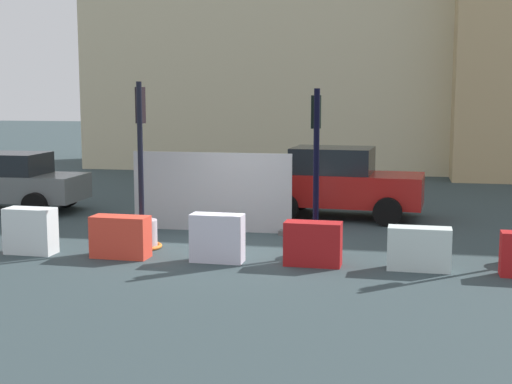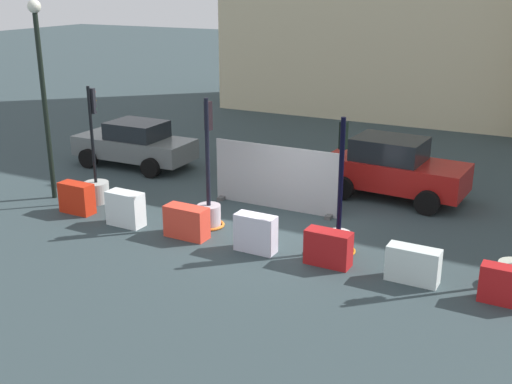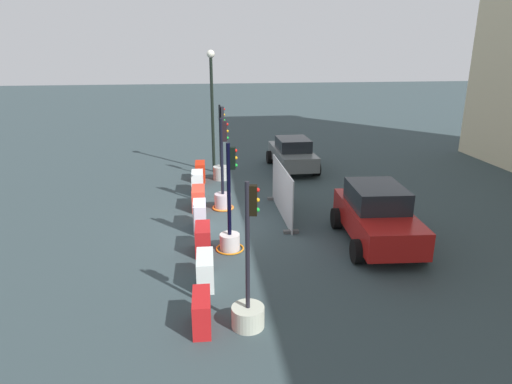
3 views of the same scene
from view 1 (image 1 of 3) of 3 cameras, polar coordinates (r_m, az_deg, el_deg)
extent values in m
plane|color=#2F3E41|center=(14.67, -2.00, -4.53)|extent=(120.00, 120.00, 0.00)
cylinder|color=#B6A7B0|center=(14.88, -9.02, -3.30)|extent=(0.62, 0.62, 0.58)
cylinder|color=black|center=(14.65, -9.16, 3.18)|extent=(0.11, 0.11, 2.79)
cube|color=black|center=(14.73, -9.16, 6.81)|extent=(0.18, 0.18, 0.73)
sphere|color=red|center=(14.82, -9.12, 7.76)|extent=(0.10, 0.10, 0.10)
sphere|color=orange|center=(14.82, -9.09, 6.82)|extent=(0.10, 0.10, 0.10)
sphere|color=green|center=(14.82, -9.07, 5.88)|extent=(0.10, 0.10, 0.10)
torus|color=orange|center=(14.93, -9.00, -4.25)|extent=(0.81, 0.81, 0.07)
cylinder|color=beige|center=(14.05, 4.72, -4.09)|extent=(0.60, 0.60, 0.49)
cylinder|color=black|center=(13.81, 4.80, 2.49)|extent=(0.11, 0.11, 2.74)
cube|color=black|center=(13.88, 4.79, 6.34)|extent=(0.18, 0.18, 0.63)
sphere|color=red|center=(13.97, 4.76, 7.22)|extent=(0.10, 0.10, 0.10)
sphere|color=orange|center=(13.97, 4.75, 6.35)|extent=(0.10, 0.10, 0.10)
sphere|color=green|center=(13.98, 4.74, 5.49)|extent=(0.10, 0.10, 0.10)
torus|color=orange|center=(14.10, 4.71, -4.95)|extent=(0.85, 0.85, 0.05)
cube|color=white|center=(14.84, -17.45, -2.96)|extent=(0.99, 0.48, 0.91)
cube|color=#EA3F2C|center=(14.08, -10.70, -3.52)|extent=(1.12, 0.50, 0.81)
cube|color=silver|center=(13.49, -3.09, -3.66)|extent=(1.00, 0.44, 0.91)
cube|color=#AE181A|center=(13.25, 4.54, -4.11)|extent=(1.05, 0.46, 0.81)
cube|color=silver|center=(13.19, 12.81, -4.41)|extent=(1.12, 0.45, 0.78)
cube|color=slate|center=(20.38, -19.22, 0.43)|extent=(4.20, 1.70, 0.67)
cube|color=black|center=(20.23, -18.92, 2.16)|extent=(1.84, 1.48, 0.56)
cylinder|color=black|center=(19.03, -17.11, -1.01)|extent=(0.65, 0.29, 0.65)
cylinder|color=black|center=(20.59, -14.82, -0.27)|extent=(0.65, 0.29, 0.65)
cube|color=#9F1614|center=(18.35, 6.77, 0.27)|extent=(4.17, 2.02, 0.79)
cube|color=black|center=(18.30, 6.10, 2.53)|extent=(2.09, 1.67, 0.65)
cylinder|color=black|center=(19.18, 10.88, -0.68)|extent=(0.70, 0.33, 0.68)
cylinder|color=black|center=(17.35, 10.39, -1.56)|extent=(0.70, 0.33, 0.68)
cylinder|color=black|center=(19.53, 3.51, -0.39)|extent=(0.70, 0.33, 0.68)
cylinder|color=black|center=(17.74, 2.27, -1.23)|extent=(0.70, 0.33, 0.68)
cube|color=#9A9FA3|center=(16.43, -3.56, 0.01)|extent=(3.71, 0.04, 1.81)
cube|color=#4C4C4C|center=(17.07, -8.97, -2.68)|extent=(0.16, 0.50, 0.10)
cube|color=#4C4C4C|center=(16.22, 2.19, -3.14)|extent=(0.16, 0.50, 0.10)
camera|label=2|loc=(4.19, 98.28, 44.02)|focal=44.25mm
camera|label=3|loc=(16.86, 52.21, 13.89)|focal=31.45mm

